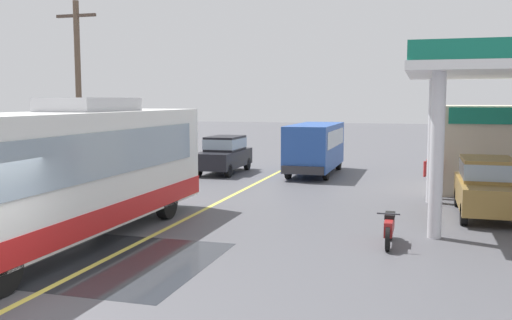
# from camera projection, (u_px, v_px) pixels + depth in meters

# --- Properties ---
(ground) EXTENTS (120.00, 120.00, 0.00)m
(ground) POSITION_uv_depth(u_px,v_px,m) (282.00, 170.00, 29.32)
(ground) COLOR #4C4C51
(lane_divider_stripe) EXTENTS (0.16, 50.00, 0.01)m
(lane_divider_stripe) POSITION_uv_depth(u_px,v_px,m) (255.00, 184.00, 24.55)
(lane_divider_stripe) COLOR #D8CC4C
(lane_divider_stripe) RESTS_ON ground
(wet_puddle_patch) EXTENTS (3.75, 4.52, 0.01)m
(wet_puddle_patch) POSITION_uv_depth(u_px,v_px,m) (125.00, 262.00, 12.71)
(wet_puddle_patch) COLOR #26282D
(wet_puddle_patch) RESTS_ON ground
(coach_bus_main) EXTENTS (2.60, 11.04, 3.69)m
(coach_bus_main) POSITION_uv_depth(u_px,v_px,m) (70.00, 176.00, 14.37)
(coach_bus_main) COLOR white
(coach_bus_main) RESTS_ON ground
(car_at_pump) EXTENTS (1.70, 4.20, 1.82)m
(car_at_pump) POSITION_uv_depth(u_px,v_px,m) (487.00, 184.00, 17.71)
(car_at_pump) COLOR olive
(car_at_pump) RESTS_ON ground
(minibus_opposing_lane) EXTENTS (2.04, 6.13, 2.44)m
(minibus_opposing_lane) POSITION_uv_depth(u_px,v_px,m) (315.00, 144.00, 27.71)
(minibus_opposing_lane) COLOR #264C9E
(minibus_opposing_lane) RESTS_ON ground
(motorcycle_parked_forecourt) EXTENTS (0.55, 1.80, 0.92)m
(motorcycle_parked_forecourt) POSITION_uv_depth(u_px,v_px,m) (389.00, 227.00, 14.22)
(motorcycle_parked_forecourt) COLOR black
(motorcycle_parked_forecourt) RESTS_ON ground
(pedestrian_near_pump) EXTENTS (0.55, 0.22, 1.66)m
(pedestrian_near_pump) POSITION_uv_depth(u_px,v_px,m) (431.00, 173.00, 20.98)
(pedestrian_near_pump) COLOR #33333F
(pedestrian_near_pump) RESTS_ON ground
(car_trailing_behind_bus) EXTENTS (1.70, 4.20, 1.82)m
(car_trailing_behind_bus) POSITION_uv_depth(u_px,v_px,m) (224.00, 153.00, 28.20)
(car_trailing_behind_bus) COLOR black
(car_trailing_behind_bus) RESTS_ON ground
(utility_pole_roadside) EXTENTS (1.80, 0.24, 7.64)m
(utility_pole_roadside) POSITION_uv_depth(u_px,v_px,m) (79.00, 91.00, 23.44)
(utility_pole_roadside) COLOR brown
(utility_pole_roadside) RESTS_ON ground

